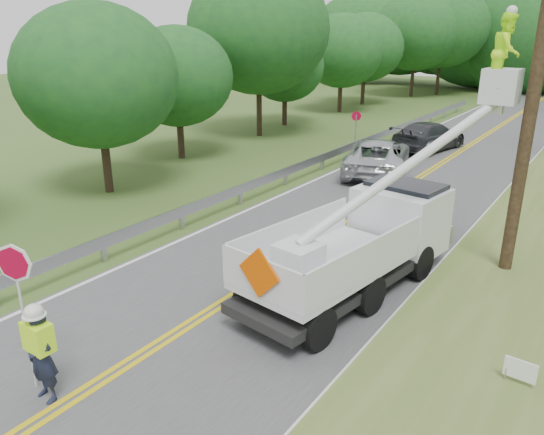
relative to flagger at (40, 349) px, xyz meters
The scene contains 10 objects.
ground 1.06m from the flagger, 25.06° to the left, with size 140.00×140.00×0.00m, color #3E4F20.
road 14.21m from the flagger, 88.48° to the left, with size 7.20×96.00×0.03m.
guardrail 15.52m from the flagger, 103.58° to the left, with size 0.18×48.00×0.77m.
treeline_left 33.37m from the flagger, 107.98° to the left, with size 10.31×54.42×9.96m.
flagger is the anchor object (origin of this frame).
bucket_truck 7.87m from the flagger, 69.16° to the left, with size 4.07×6.55×6.24m.
suv_silver 16.97m from the flagger, 94.78° to the left, with size 2.52×5.46×1.52m, color silver.
suv_darkgrey 22.88m from the flagger, 92.85° to the left, with size 2.04×5.01×1.45m, color #34363C.
stop_sign_permanent 19.68m from the flagger, 100.69° to the left, with size 0.42×0.27×2.24m.
yard_sign 7.91m from the flagger, 34.23° to the left, with size 0.52×0.06×0.75m.
Camera 1 is at (6.83, -4.04, 5.85)m, focal length 34.37 mm.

